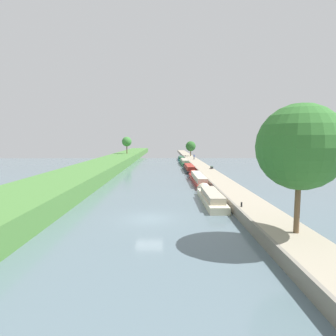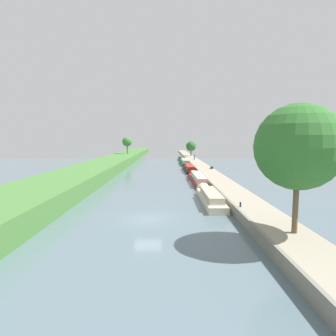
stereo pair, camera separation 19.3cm
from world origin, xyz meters
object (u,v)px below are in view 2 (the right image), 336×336
at_px(person_walking, 194,157).
at_px(narrowboat_green, 184,162).
at_px(narrowboat_black, 189,168).
at_px(mooring_bollard_near, 240,205).
at_px(narrowboat_teal, 181,159).
at_px(narrowboat_red, 197,178).
at_px(mooring_bollard_far, 186,156).
at_px(park_bench, 212,167).
at_px(narrowboat_cream, 210,197).

bearing_deg(person_walking, narrowboat_green, -125.71).
bearing_deg(narrowboat_black, narrowboat_green, 89.90).
xyz_separation_m(narrowboat_green, mooring_bollard_near, (1.72, -55.12, 0.56)).
relative_size(narrowboat_teal, person_walking, 6.27).
xyz_separation_m(narrowboat_red, narrowboat_black, (-0.09, 17.05, -0.02)).
relative_size(mooring_bollard_far, park_bench, 0.30).
bearing_deg(narrowboat_teal, park_bench, -82.86).
height_order(narrowboat_cream, narrowboat_black, narrowboat_black).
distance_m(narrowboat_cream, narrowboat_red, 14.80).
bearing_deg(narrowboat_teal, person_walking, -70.73).
distance_m(narrowboat_teal, mooring_bollard_far, 4.72).
bearing_deg(person_walking, narrowboat_black, -98.96).
height_order(narrowboat_cream, park_bench, narrowboat_cream).
relative_size(narrowboat_red, narrowboat_teal, 1.59).
distance_m(narrowboat_red, narrowboat_black, 17.05).
relative_size(narrowboat_cream, narrowboat_green, 0.70).
distance_m(narrowboat_cream, person_walking, 53.55).
bearing_deg(narrowboat_teal, narrowboat_red, -89.85).
xyz_separation_m(narrowboat_black, park_bench, (4.50, -4.82, 0.73)).
relative_size(narrowboat_teal, mooring_bollard_far, 23.11).
bearing_deg(park_bench, narrowboat_red, -109.84).
relative_size(narrowboat_green, mooring_bollard_near, 37.46).
bearing_deg(narrowboat_cream, narrowboat_black, 89.74).
height_order(narrowboat_cream, person_walking, person_walking).
bearing_deg(park_bench, narrowboat_teal, 97.14).
distance_m(narrowboat_cream, narrowboat_green, 48.73).
relative_size(narrowboat_red, narrowboat_green, 0.98).
height_order(narrowboat_green, mooring_bollard_far, narrowboat_green).
bearing_deg(narrowboat_cream, narrowboat_red, 89.11).
height_order(narrowboat_cream, narrowboat_teal, narrowboat_cream).
relative_size(narrowboat_cream, narrowboat_black, 0.77).
height_order(narrowboat_green, mooring_bollard_near, narrowboat_green).
relative_size(narrowboat_red, narrowboat_black, 1.08).
xyz_separation_m(narrowboat_cream, narrowboat_green, (0.17, 48.73, 0.04)).
bearing_deg(narrowboat_cream, person_walking, 86.20).
height_order(narrowboat_black, mooring_bollard_far, narrowboat_black).
bearing_deg(narrowboat_green, park_bench, -78.36).
distance_m(narrowboat_red, mooring_bollard_far, 52.82).
distance_m(narrowboat_cream, mooring_bollard_near, 6.69).
xyz_separation_m(narrowboat_green, mooring_bollard_far, (1.72, 18.86, 0.56)).
xyz_separation_m(person_walking, mooring_bollard_far, (-1.66, 14.17, -0.65)).
xyz_separation_m(narrowboat_green, person_walking, (3.37, 4.69, 1.21)).
bearing_deg(mooring_bollard_far, narrowboat_cream, -91.60).
height_order(mooring_bollard_near, mooring_bollard_far, same).
bearing_deg(park_bench, person_walking, 92.38).
distance_m(narrowboat_teal, person_walking, 10.52).
distance_m(mooring_bollard_near, park_bench, 33.53).
bearing_deg(mooring_bollard_near, narrowboat_teal, 91.47).
bearing_deg(narrowboat_teal, narrowboat_black, -89.92).
height_order(narrowboat_red, mooring_bollard_near, narrowboat_red).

